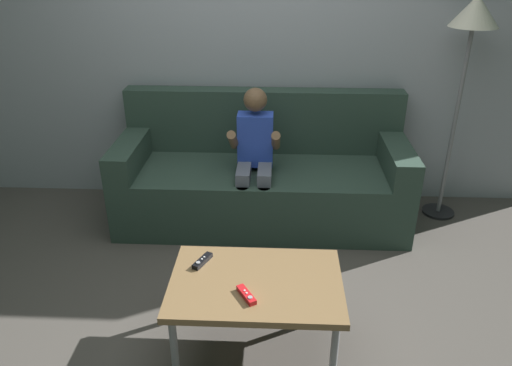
{
  "coord_description": "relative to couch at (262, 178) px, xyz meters",
  "views": [
    {
      "loc": [
        0.19,
        -2.1,
        1.91
      ],
      "look_at": [
        0.07,
        0.52,
        0.62
      ],
      "focal_mm": 34.5,
      "sensor_mm": 36.0,
      "label": 1
    }
  ],
  "objects": [
    {
      "name": "game_remote_red_center",
      "position": [
        -0.02,
        -1.51,
        0.13
      ],
      "size": [
        0.1,
        0.14,
        0.03
      ],
      "color": "red",
      "rests_on": "coffee_table"
    },
    {
      "name": "ground_plane",
      "position": [
        -0.08,
        -1.21,
        -0.31
      ],
      "size": [
        9.43,
        9.43,
        0.0
      ],
      "primitive_type": "plane",
      "color": "#4C4742"
    },
    {
      "name": "coffee_table",
      "position": [
        0.02,
        -1.39,
        0.07
      ],
      "size": [
        0.84,
        0.57,
        0.43
      ],
      "color": "brown",
      "rests_on": "ground"
    },
    {
      "name": "couch",
      "position": [
        0.0,
        0.0,
        0.0
      ],
      "size": [
        2.09,
        0.8,
        0.92
      ],
      "color": "#2D4238",
      "rests_on": "ground"
    },
    {
      "name": "floor_lamp",
      "position": [
        1.37,
        0.09,
        1.07
      ],
      "size": [
        0.32,
        0.32,
        1.6
      ],
      "color": "black",
      "rests_on": "ground"
    },
    {
      "name": "game_remote_black_near_edge",
      "position": [
        -0.26,
        -1.25,
        0.13
      ],
      "size": [
        0.09,
        0.14,
        0.03
      ],
      "color": "black",
      "rests_on": "coffee_table"
    },
    {
      "name": "wall_back",
      "position": [
        -0.08,
        0.39,
        0.94
      ],
      "size": [
        4.72,
        0.05,
        2.5
      ],
      "primitive_type": "cube",
      "color": "#999EA8",
      "rests_on": "ground"
    },
    {
      "name": "person_seated_on_couch",
      "position": [
        -0.05,
        -0.19,
        0.27
      ],
      "size": [
        0.35,
        0.43,
        1.03
      ],
      "color": "slate",
      "rests_on": "ground"
    }
  ]
}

